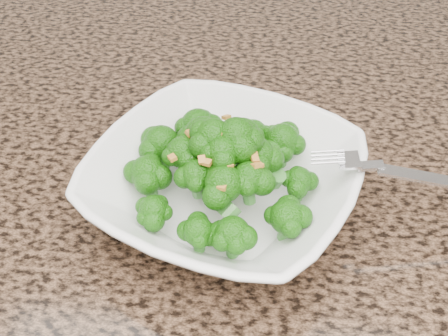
# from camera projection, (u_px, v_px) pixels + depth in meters

# --- Properties ---
(granite_counter) EXTENTS (1.64, 1.04, 0.03)m
(granite_counter) POSITION_uv_depth(u_px,v_px,m) (109.00, 149.00, 0.65)
(granite_counter) COLOR brown
(granite_counter) RESTS_ON cabinet
(bowl) EXTENTS (0.32, 0.32, 0.06)m
(bowl) POSITION_uv_depth(u_px,v_px,m) (224.00, 183.00, 0.54)
(bowl) COLOR white
(bowl) RESTS_ON granite_counter
(broccoli_pile) EXTENTS (0.22, 0.22, 0.06)m
(broccoli_pile) POSITION_uv_depth(u_px,v_px,m) (224.00, 132.00, 0.50)
(broccoli_pile) COLOR #1C650B
(broccoli_pile) RESTS_ON bowl
(garlic_topping) EXTENTS (0.13, 0.13, 0.01)m
(garlic_topping) POSITION_uv_depth(u_px,v_px,m) (224.00, 99.00, 0.47)
(garlic_topping) COLOR #C4852F
(garlic_topping) RESTS_ON broccoli_pile
(fork) EXTENTS (0.19, 0.04, 0.01)m
(fork) POSITION_uv_depth(u_px,v_px,m) (375.00, 166.00, 0.50)
(fork) COLOR silver
(fork) RESTS_ON bowl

